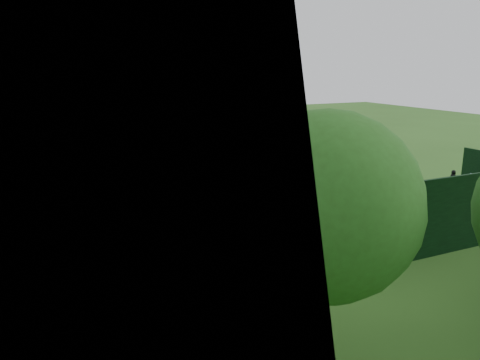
{
  "coord_description": "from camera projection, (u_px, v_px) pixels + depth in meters",
  "views": [
    {
      "loc": [
        34.16,
        -16.06,
        11.45
      ],
      "look_at": [
        0.0,
        0.0,
        2.0
      ],
      "focal_mm": 35.0,
      "sensor_mm": 36.0,
      "label": 1
    }
  ],
  "objects": [
    {
      "name": "ground",
      "position": [
        240.0,
        203.0,
        39.4
      ],
      "size": [
        160.0,
        160.0,
        0.0
      ],
      "primitive_type": "plane",
      "color": "#2F5D1D",
      "rests_on": "ground"
    },
    {
      "name": "court_surface",
      "position": [
        240.0,
        203.0,
        39.4
      ],
      "size": [
        12.97,
        26.77,
        0.01
      ],
      "primitive_type": "cube",
      "color": "#3E7828",
      "rests_on": "ground"
    },
    {
      "name": "perimeter_wall_north",
      "position": [
        386.0,
        178.0,
        45.83
      ],
      "size": [
        17.17,
        0.2,
        1.0
      ],
      "primitive_type": "cube",
      "color": "black",
      "rests_on": "ground"
    },
    {
      "name": "perimeter_wall_south",
      "position": [
        35.0,
        224.0,
        32.72
      ],
      "size": [
        17.17,
        0.2,
        1.0
      ],
      "primitive_type": "cube",
      "color": "black",
      "rests_on": "ground"
    },
    {
      "name": "perimeter_wall_east",
      "position": [
        293.0,
        229.0,
        31.83
      ],
      "size": [
        0.2,
        31.77,
        1.0
      ],
      "primitive_type": "cube",
      "color": "black",
      "rests_on": "ground"
    },
    {
      "name": "perimeter_wall_west",
      "position": [
        204.0,
        176.0,
        46.72
      ],
      "size": [
        0.2,
        31.77,
        1.0
      ],
      "primitive_type": "cube",
      "color": "black",
      "rests_on": "ground"
    },
    {
      "name": "north_grandstand",
      "position": [
        330.0,
        234.0,
        27.9
      ],
      "size": [
        6.6,
        32.0,
        4.9
      ],
      "color": "black",
      "rests_on": "ground"
    },
    {
      "name": "south_grandstand",
      "position": [
        190.0,
        158.0,
        50.14
      ],
      "size": [
        6.6,
        32.0,
        4.9
      ],
      "color": "black",
      "rests_on": "ground"
    },
    {
      "name": "tennis_net",
      "position": [
        240.0,
        197.0,
        39.27
      ],
      "size": [
        11.67,
        0.1,
        1.06
      ],
      "color": "black",
      "rests_on": "ground"
    },
    {
      "name": "umpire_chair",
      "position": [
        213.0,
        172.0,
        45.11
      ],
      "size": [
        0.93,
        0.93,
        2.92
      ],
      "color": "black",
      "rests_on": "ground"
    },
    {
      "name": "courtside_chairs",
      "position": [
        203.0,
        177.0,
        46.39
      ],
      "size": [
        0.57,
        5.54,
        1.23
      ],
      "color": "black",
      "rests_on": "ground"
    },
    {
      "name": "player_near_west",
      "position": [
        106.0,
        200.0,
        36.96
      ],
      "size": [
        1.06,
        0.9,
        1.85
      ],
      "primitive_type": "imported",
      "rotation": [
        0.0,
        0.0,
        2.74
      ],
      "color": "white",
      "rests_on": "ground"
    },
    {
      "name": "player_near_east",
      "position": [
        191.0,
        209.0,
        34.56
      ],
      "size": [
        0.74,
        0.51,
        1.95
      ],
      "primitive_type": "imported",
      "rotation": [
        0.0,
        0.0,
        3.21
      ],
      "color": "white",
      "rests_on": "ground"
    },
    {
      "name": "player_far_west",
      "position": [
        320.0,
        176.0,
        45.25
      ],
      "size": [
        0.94,
        0.84,
        1.6
      ],
      "primitive_type": "imported",
      "rotation": [
        0.0,
        0.0,
        -0.36
      ],
      "color": "white",
      "rests_on": "ground"
    },
    {
      "name": "player_far_east",
      "position": [
        285.0,
        192.0,
        39.48
      ],
      "size": [
        1.31,
        1.15,
        1.75
      ],
      "primitive_type": "imported",
      "rotation": [
        0.0,
        0.0,
        0.54
      ],
      "color": "white",
      "rests_on": "ground"
    },
    {
      "name": "line_judge_north",
      "position": [
        325.0,
        164.0,
        50.35
      ],
      "size": [
        0.46,
        0.67,
        1.8
      ],
      "primitive_type": "imported",
      "rotation": [
        0.0,
        0.0,
        1.61
      ],
      "color": "black",
      "rests_on": "ground"
    },
    {
      "name": "line_judge_south",
      "position": [
        71.0,
        190.0,
        39.62
      ],
      "size": [
        0.63,
        0.83,
        2.03
      ],
      "primitive_type": "imported",
      "rotation": [
        0.0,
        0.0,
        1.36
      ],
      "color": "black",
      "rests_on": "ground"
    }
  ]
}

